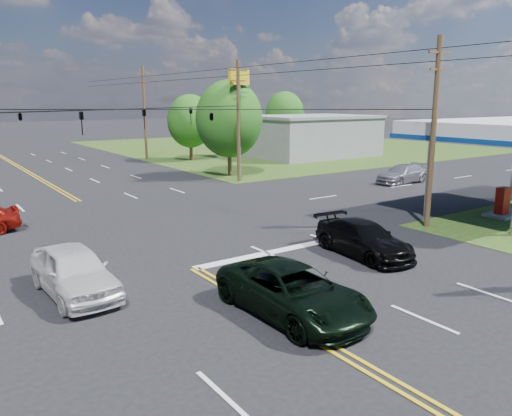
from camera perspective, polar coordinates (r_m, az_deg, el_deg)
ground at (r=26.82m, az=-15.03°, el=-2.10°), size 280.00×280.00×0.00m
grass_ne at (r=71.71m, az=2.89°, el=7.08°), size 46.00×48.00×0.03m
stop_bar at (r=22.38m, az=4.40°, el=-4.55°), size 10.00×0.50×0.02m
retail_ne at (r=59.11m, az=6.20°, el=8.06°), size 14.00×10.00×4.40m
pole_se at (r=26.66m, az=19.62°, el=8.24°), size 1.60×0.28×9.50m
pole_ne at (r=39.94m, az=-2.03°, el=10.04°), size 1.60×0.28×9.50m
pole_right_far at (r=56.85m, az=-12.63°, el=10.67°), size 1.60×0.28×10.00m
span_wire_signals at (r=26.04m, az=-15.77°, el=10.79°), size 26.00×18.00×1.13m
power_lines at (r=24.25m, az=-14.52°, el=16.95°), size 26.04×100.00×0.64m
tree_right_a at (r=43.01m, az=-3.08°, el=10.13°), size 5.70×5.70×8.18m
tree_right_b at (r=54.72m, az=-7.52°, el=9.81°), size 4.94×4.94×7.09m
tree_far_r at (r=69.25m, az=3.29°, el=10.66°), size 5.32×5.32×7.63m
pickup_dkgreen at (r=15.45m, az=4.22°, el=-9.44°), size 2.66×5.53×1.52m
suv_black at (r=21.61m, az=12.17°, el=-3.43°), size 2.49×5.14×1.44m
pickup_white at (r=17.97m, az=-20.09°, el=-6.77°), size 2.18×4.97×1.66m
sedan_far at (r=41.27m, az=16.40°, el=3.77°), size 5.09×2.30×1.45m
polesign_ne at (r=41.16m, az=-1.92°, el=13.01°), size 2.37×1.05×8.84m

